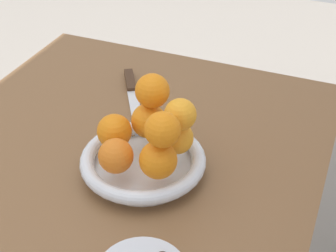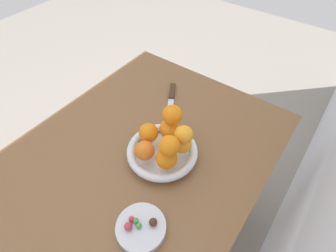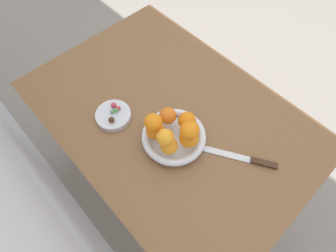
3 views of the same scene
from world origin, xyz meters
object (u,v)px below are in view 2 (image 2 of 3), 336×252
at_px(candy_ball_1, 131,219).
at_px(candy_ball_4, 139,226).
at_px(orange_1, 182,144).
at_px(candy_ball_2, 153,222).
at_px(knife, 171,102).
at_px(orange_6, 169,146).
at_px(orange_7, 172,115).
at_px(fruit_bowl, 162,152).
at_px(orange_0, 167,158).
at_px(candy_ball_3, 128,226).
at_px(orange_3, 149,133).
at_px(candy_ball_5, 136,221).
at_px(orange_4, 144,150).
at_px(candy_dish, 141,228).
at_px(orange_2, 169,129).
at_px(dining_table, 130,180).
at_px(candy_ball_0, 154,224).
at_px(orange_5, 184,135).

height_order(candy_ball_1, candy_ball_4, same).
relative_size(orange_1, candy_ball_4, 3.90).
bearing_deg(candy_ball_2, knife, -149.65).
height_order(orange_6, orange_7, orange_7).
xyz_separation_m(fruit_bowl, orange_0, (0.04, 0.05, 0.05)).
bearing_deg(candy_ball_3, orange_3, -151.87).
bearing_deg(candy_ball_5, orange_0, -169.26).
relative_size(orange_6, candy_ball_2, 2.75).
height_order(orange_7, knife, orange_7).
bearing_deg(orange_1, orange_4, -41.09).
relative_size(orange_3, candy_ball_1, 4.10).
bearing_deg(fruit_bowl, candy_ball_5, 20.25).
xyz_separation_m(orange_0, candy_ball_4, (0.19, 0.05, -0.04)).
xyz_separation_m(orange_3, orange_4, (0.06, 0.03, -0.00)).
bearing_deg(candy_dish, fruit_bowl, -156.12).
distance_m(orange_1, orange_3, 0.11).
relative_size(fruit_bowl, orange_1, 3.88).
height_order(fruit_bowl, candy_ball_2, candy_ball_2).
bearing_deg(candy_ball_2, orange_2, -152.40).
bearing_deg(dining_table, candy_ball_0, 61.78).
bearing_deg(orange_7, orange_3, -42.16).
bearing_deg(orange_7, candy_ball_3, 15.17).
distance_m(orange_3, candy_ball_2, 0.27).
distance_m(orange_4, knife, 0.31).
height_order(orange_3, candy_ball_3, orange_3).
bearing_deg(knife, candy_ball_3, 23.49).
xyz_separation_m(orange_3, orange_6, (0.04, 0.11, 0.06)).
distance_m(orange_2, orange_5, 0.10).
height_order(orange_4, candy_ball_0, orange_4).
height_order(fruit_bowl, orange_1, orange_1).
xyz_separation_m(orange_4, orange_5, (-0.08, 0.08, 0.06)).
bearing_deg(orange_6, knife, -145.30).
bearing_deg(orange_4, orange_3, -151.12).
height_order(candy_dish, orange_6, orange_6).
distance_m(candy_ball_4, candy_ball_5, 0.02).
bearing_deg(orange_5, orange_0, -11.89).
xyz_separation_m(fruit_bowl, candy_ball_0, (0.20, 0.12, 0.01)).
height_order(orange_1, candy_ball_0, orange_1).
relative_size(orange_3, orange_4, 1.05).
height_order(candy_ball_0, candy_ball_1, same).
height_order(orange_1, candy_ball_3, orange_1).
height_order(orange_2, orange_4, orange_2).
height_order(orange_3, candy_ball_5, orange_3).
relative_size(orange_0, candy_ball_2, 2.98).
bearing_deg(orange_7, candy_ball_5, 17.29).
bearing_deg(orange_7, orange_4, -8.46).
relative_size(candy_ball_0, knife, 0.07).
xyz_separation_m(orange_7, candy_ball_1, (0.29, 0.08, -0.11)).
bearing_deg(candy_ball_3, candy_ball_1, -160.27).
bearing_deg(fruit_bowl, candy_dish, 23.88).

